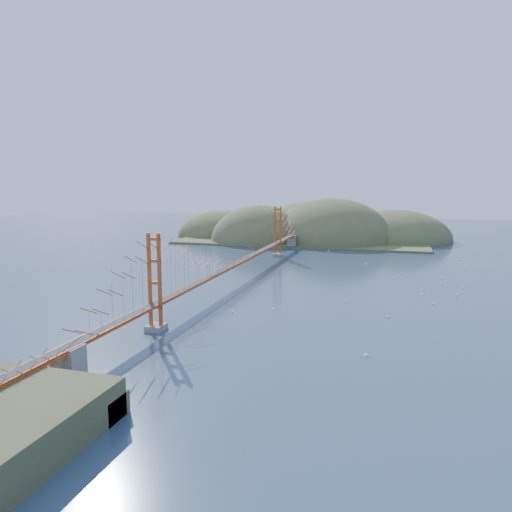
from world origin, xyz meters
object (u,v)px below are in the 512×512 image
(fort, at_px, (61,383))
(sailboat_0, at_px, (346,300))
(bridge, at_px, (237,242))
(sailboat_1, at_px, (395,277))
(sailboat_2, at_px, (387,316))

(fort, relative_size, sailboat_0, 5.87)
(bridge, bearing_deg, fort, -89.52)
(fort, distance_m, sailboat_1, 65.03)
(fort, distance_m, sailboat_2, 40.85)
(bridge, distance_m, sailboat_2, 31.77)
(fort, height_order, sailboat_2, fort)
(sailboat_2, distance_m, sailboat_1, 27.88)
(sailboat_2, relative_size, sailboat_0, 1.00)
(sailboat_2, bearing_deg, fort, -129.38)
(fort, relative_size, sailboat_1, 5.74)
(bridge, distance_m, fort, 48.40)
(bridge, xyz_separation_m, sailboat_0, (20.23, -9.38, -6.86))
(sailboat_0, bearing_deg, sailboat_1, 72.66)
(sailboat_1, bearing_deg, bridge, -156.79)
(sailboat_1, bearing_deg, sailboat_0, -107.34)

